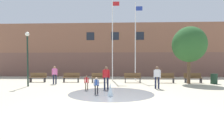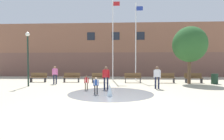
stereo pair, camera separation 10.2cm
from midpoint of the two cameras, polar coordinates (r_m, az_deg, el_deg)
ground_plane at (r=7.11m, az=-2.54°, el=-12.30°), size 100.00×100.00×0.00m
library_building at (r=27.83m, az=1.47°, el=6.12°), size 36.00×6.05×7.62m
splash_fountain at (r=10.30m, az=-0.20°, el=-7.31°), size 5.07×5.07×0.73m
park_bench_far_left at (r=18.57m, az=-22.76°, el=-2.18°), size 1.60×0.44×0.91m
park_bench_left_of_flagpoles at (r=17.51m, az=-12.88°, el=-2.31°), size 1.60×0.44×0.91m
park_bench_under_left_flagpole at (r=16.74m, az=-3.76°, el=-2.46°), size 1.60×0.44×0.91m
park_bench_center at (r=16.77m, az=6.99°, el=-2.47°), size 1.60×0.44×0.91m
park_bench_under_right_flagpole at (r=17.17m, az=17.38°, el=-2.44°), size 1.60×0.44×0.91m
park_bench_far_right at (r=18.04m, az=25.19°, el=-2.32°), size 1.60×0.44×0.91m
adult_watching at (r=12.14m, az=-1.73°, el=-1.95°), size 0.50×0.37×1.59m
child_with_pink_shirt at (r=11.85m, az=-8.12°, el=-3.78°), size 0.31×0.24×0.99m
teen_by_trashcan at (r=12.83m, az=14.74°, el=-1.80°), size 0.50×0.29×1.59m
adult_near_bench at (r=16.23m, az=-17.96°, el=-1.08°), size 0.50×0.34×1.59m
child_running at (r=10.20m, az=-4.97°, el=-4.68°), size 0.31×0.22×0.99m
flagpole_left at (r=19.40m, az=0.50°, el=10.73°), size 0.80×0.10×8.95m
flagpole_right at (r=19.42m, az=8.00°, el=9.87°), size 0.80×0.10×8.41m
lamp_post_left_lane at (r=15.30m, az=-25.61°, el=5.48°), size 0.32×0.32×4.27m
trash_can at (r=17.98m, az=30.64°, el=-2.51°), size 0.56×0.56×0.90m
street_tree_near_building at (r=17.20m, az=24.16°, el=7.62°), size 2.97×2.97×5.11m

